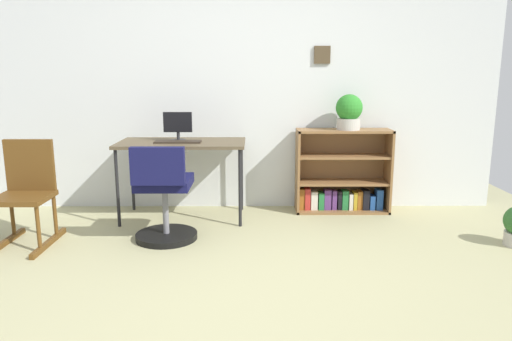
{
  "coord_description": "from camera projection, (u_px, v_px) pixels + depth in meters",
  "views": [
    {
      "loc": [
        0.13,
        -2.75,
        1.4
      ],
      "look_at": [
        0.15,
        1.14,
        0.58
      ],
      "focal_mm": 33.44,
      "sensor_mm": 36.0,
      "label": 1
    }
  ],
  "objects": [
    {
      "name": "wall_back",
      "position": [
        241.0,
        90.0,
        4.84
      ],
      "size": [
        5.2,
        0.12,
        2.42
      ],
      "color": "silver",
      "rests_on": "ground_plane"
    },
    {
      "name": "keyboard",
      "position": [
        178.0,
        142.0,
        4.42
      ],
      "size": [
        0.43,
        0.14,
        0.02
      ],
      "primitive_type": "cube",
      "color": "#31271E",
      "rests_on": "desk"
    },
    {
      "name": "monitor",
      "position": [
        178.0,
        126.0,
        4.5
      ],
      "size": [
        0.27,
        0.15,
        0.27
      ],
      "color": "#262628",
      "rests_on": "desk"
    },
    {
      "name": "potted_plant_on_shelf",
      "position": [
        349.0,
        112.0,
        4.64
      ],
      "size": [
        0.26,
        0.26,
        0.35
      ],
      "color": "#B7B2A8",
      "rests_on": "bookshelf_low"
    },
    {
      "name": "rocking_chair",
      "position": [
        26.0,
        192.0,
        3.89
      ],
      "size": [
        0.42,
        0.64,
        0.85
      ],
      "color": "#583815",
      "rests_on": "ground_plane"
    },
    {
      "name": "bookshelf_low",
      "position": [
        342.0,
        176.0,
        4.83
      ],
      "size": [
        0.93,
        0.3,
        0.83
      ],
      "color": "brown",
      "rests_on": "ground_plane"
    },
    {
      "name": "desk",
      "position": [
        182.0,
        147.0,
        4.5
      ],
      "size": [
        1.19,
        0.62,
        0.75
      ],
      "color": "brown",
      "rests_on": "ground_plane"
    },
    {
      "name": "office_chair",
      "position": [
        164.0,
        199.0,
        3.93
      ],
      "size": [
        0.52,
        0.55,
        0.83
      ],
      "color": "black",
      "rests_on": "ground_plane"
    },
    {
      "name": "ground_plane",
      "position": [
        233.0,
        299.0,
        2.98
      ],
      "size": [
        6.24,
        6.24,
        0.0
      ],
      "primitive_type": "plane",
      "color": "tan"
    }
  ]
}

